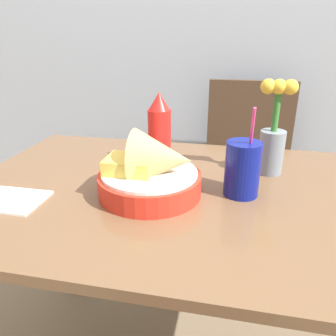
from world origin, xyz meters
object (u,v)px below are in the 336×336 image
at_px(chair_far_window, 247,161).
at_px(flower_vase, 273,136).
at_px(ketchup_bottle, 159,131).
at_px(drink_cup, 242,170).
at_px(food_basket, 153,173).

distance_m(chair_far_window, flower_vase, 0.65).
height_order(chair_far_window, ketchup_bottle, ketchup_bottle).
xyz_separation_m(ketchup_bottle, drink_cup, (0.24, -0.15, -0.04)).
bearing_deg(chair_far_window, ketchup_bottle, -116.36).
xyz_separation_m(chair_far_window, ketchup_bottle, (-0.29, -0.58, 0.29)).
relative_size(ketchup_bottle, drink_cup, 0.97).
height_order(food_basket, drink_cup, drink_cup).
bearing_deg(chair_far_window, food_basket, -108.26).
relative_size(drink_cup, flower_vase, 0.85).
height_order(ketchup_bottle, drink_cup, drink_cup).
bearing_deg(food_basket, flower_vase, 34.50).
distance_m(chair_far_window, ketchup_bottle, 0.71).
xyz_separation_m(food_basket, ketchup_bottle, (-0.03, 0.20, 0.05)).
distance_m(food_basket, flower_vase, 0.36).
distance_m(drink_cup, flower_vase, 0.18).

